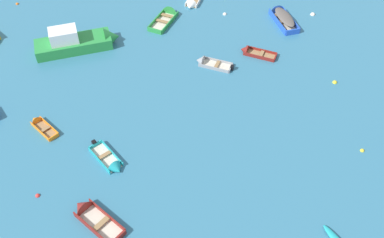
% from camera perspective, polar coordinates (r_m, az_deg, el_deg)
% --- Properties ---
extents(motor_launch_green_back_row_left, '(7.30, 3.63, 2.46)m').
position_cam_1_polar(motor_launch_green_back_row_left, '(37.98, -14.74, 9.96)').
color(motor_launch_green_back_row_left, '#288C3D').
rests_on(motor_launch_green_back_row_left, ground_plane).
extents(rowboat_blue_midfield_left, '(2.28, 4.46, 1.27)m').
position_cam_1_polar(rowboat_blue_midfield_left, '(41.33, 11.77, 13.32)').
color(rowboat_blue_midfield_left, beige).
rests_on(rowboat_blue_midfield_left, ground_plane).
extents(rowboat_maroon_cluster_inner, '(3.45, 3.34, 1.14)m').
position_cam_1_polar(rowboat_maroon_cluster_inner, '(26.70, -13.54, -12.10)').
color(rowboat_maroon_cluster_inner, beige).
rests_on(rowboat_maroon_cluster_inner, ground_plane).
extents(rowboat_turquoise_distant_center, '(2.63, 3.00, 0.98)m').
position_cam_1_polar(rowboat_turquoise_distant_center, '(28.60, -10.59, -5.86)').
color(rowboat_turquoise_distant_center, beige).
rests_on(rowboat_turquoise_distant_center, ground_plane).
extents(rowboat_white_far_back, '(2.33, 3.93, 1.04)m').
position_cam_1_polar(rowboat_white_far_back, '(42.83, 0.10, 15.23)').
color(rowboat_white_far_back, '#99754C').
rests_on(rowboat_white_far_back, ground_plane).
extents(rowboat_orange_outer_left, '(2.39, 2.46, 0.74)m').
position_cam_1_polar(rowboat_orange_outer_left, '(32.27, -19.61, -0.63)').
color(rowboat_orange_outer_left, '#99754C').
rests_on(rowboat_orange_outer_left, ground_plane).
extents(rowboat_grey_midfield_right, '(3.16, 2.14, 1.01)m').
position_cam_1_polar(rowboat_grey_midfield_right, '(35.44, 1.93, 7.51)').
color(rowboat_grey_midfield_right, beige).
rests_on(rowboat_grey_midfield_right, ground_plane).
extents(rowboat_green_cluster_outer, '(3.01, 4.15, 1.33)m').
position_cam_1_polar(rowboat_green_cluster_outer, '(41.04, -3.14, 13.66)').
color(rowboat_green_cluster_outer, beige).
rests_on(rowboat_green_cluster_outer, ground_plane).
extents(rowboat_maroon_back_row_right, '(3.16, 2.14, 0.93)m').
position_cam_1_polar(rowboat_maroon_back_row_right, '(36.87, 7.78, 8.86)').
color(rowboat_maroon_back_row_right, '#99754C').
rests_on(rowboat_maroon_back_row_right, ground_plane).
extents(mooring_buoy_trailing, '(0.44, 0.44, 0.44)m').
position_cam_1_polar(mooring_buoy_trailing, '(42.85, 15.72, 13.19)').
color(mooring_buoy_trailing, silver).
rests_on(mooring_buoy_trailing, ground_plane).
extents(mooring_buoy_midfield, '(0.30, 0.30, 0.30)m').
position_cam_1_polar(mooring_buoy_midfield, '(46.10, -22.20, 13.95)').
color(mooring_buoy_midfield, orange).
rests_on(mooring_buoy_midfield, ground_plane).
extents(mooring_buoy_far_field, '(0.36, 0.36, 0.36)m').
position_cam_1_polar(mooring_buoy_far_field, '(35.55, 18.43, 4.61)').
color(mooring_buoy_far_field, yellow).
rests_on(mooring_buoy_far_field, ground_plane).
extents(mooring_buoy_between_boats_right, '(0.37, 0.37, 0.37)m').
position_cam_1_polar(mooring_buoy_between_boats_right, '(41.49, 4.37, 13.69)').
color(mooring_buoy_between_boats_right, silver).
rests_on(mooring_buoy_between_boats_right, ground_plane).
extents(mooring_buoy_outer_edge, '(0.29, 0.29, 0.29)m').
position_cam_1_polar(mooring_buoy_outer_edge, '(31.17, 21.67, -3.94)').
color(mooring_buoy_outer_edge, yellow).
rests_on(mooring_buoy_outer_edge, ground_plane).
extents(mooring_buoy_central, '(0.29, 0.29, 0.29)m').
position_cam_1_polar(mooring_buoy_central, '(28.50, -19.81, -9.58)').
color(mooring_buoy_central, red).
rests_on(mooring_buoy_central, ground_plane).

